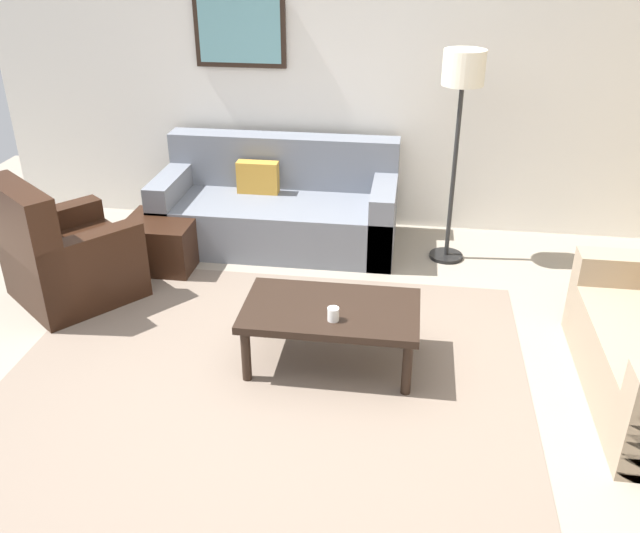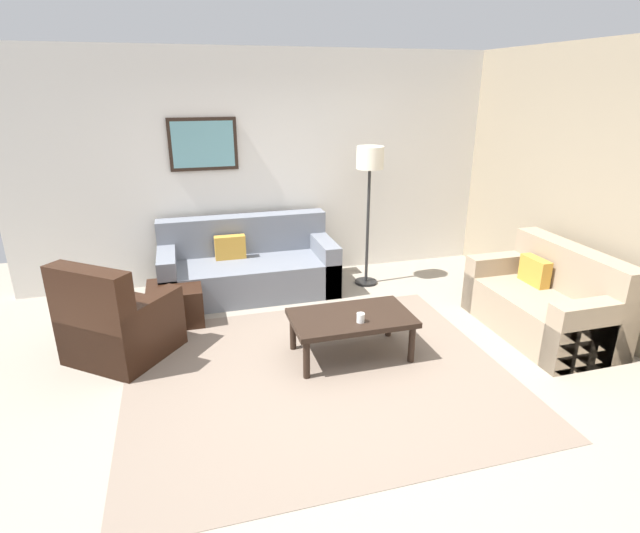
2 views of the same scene
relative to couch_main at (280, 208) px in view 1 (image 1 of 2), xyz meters
name	(u,v)px [view 1 (image 1 of 2)]	position (x,y,z in m)	size (l,w,h in m)	color
ground_plane	(265,379)	(0.31, -2.09, -0.30)	(8.00, 8.00, 0.00)	gray
rear_partition	(323,70)	(0.31, 0.51, 1.10)	(6.00, 0.12, 2.80)	silver
area_rug	(265,379)	(0.31, -2.09, -0.29)	(3.25, 2.76, 0.01)	#7B6A5C
couch_main	(280,208)	(0.00, 0.00, 0.00)	(2.04, 0.93, 0.88)	slate
armchair_leather	(63,261)	(-1.38, -1.29, 0.01)	(1.12, 1.12, 0.95)	black
ottoman	(162,242)	(-0.86, -0.64, -0.10)	(0.56, 0.56, 0.40)	black
coffee_table	(331,314)	(0.69, -1.84, 0.06)	(1.10, 0.64, 0.41)	black
cup	(333,314)	(0.73, -1.99, 0.16)	(0.07, 0.07, 0.08)	white
lamp_standing	(462,91)	(1.47, -0.19, 1.11)	(0.32, 0.32, 1.71)	black
framed_artwork	(240,31)	(-0.39, 0.43, 1.43)	(0.79, 0.04, 0.61)	black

